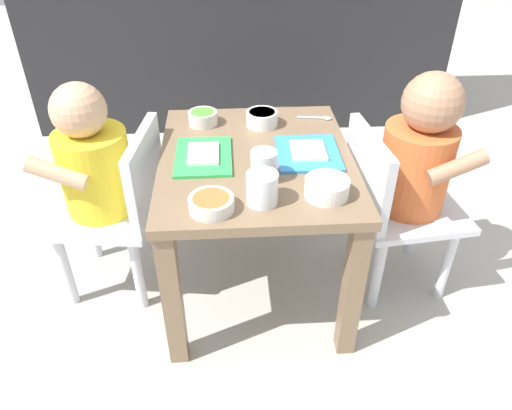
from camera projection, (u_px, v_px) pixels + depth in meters
ground_plane at (256, 280)px, 1.47m from camera, size 7.00×7.00×0.00m
kitchen_cabinet_back at (239, 7)px, 2.11m from camera, size 1.83×0.33×1.02m
dining_table at (256, 183)px, 1.26m from camera, size 0.48×0.58×0.43m
seated_child_left at (99, 170)px, 1.25m from camera, size 0.31×0.31×0.61m
seated_child_right at (412, 164)px, 1.25m from camera, size 0.31×0.31×0.64m
dog at (269, 134)px, 1.79m from camera, size 0.46×0.28×0.32m
food_tray_left at (203, 156)px, 1.20m from camera, size 0.14×0.19×0.02m
food_tray_right at (308, 153)px, 1.22m from camera, size 0.16×0.19×0.02m
water_cup_left at (264, 190)px, 1.04m from camera, size 0.07×0.07×0.07m
water_cup_right at (264, 168)px, 1.11m from camera, size 0.06×0.06×0.07m
veggie_bowl_far at (262, 118)px, 1.35m from camera, size 0.09×0.09×0.04m
cereal_bowl_right_side at (211, 203)px, 1.02m from camera, size 0.10×0.10×0.03m
veggie_bowl_near at (327, 187)px, 1.06m from camera, size 0.10×0.10×0.04m
cereal_bowl_left_side at (203, 117)px, 1.35m from camera, size 0.08×0.08×0.04m
spoon_by_left_tray at (318, 118)px, 1.39m from camera, size 0.10×0.03×0.01m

